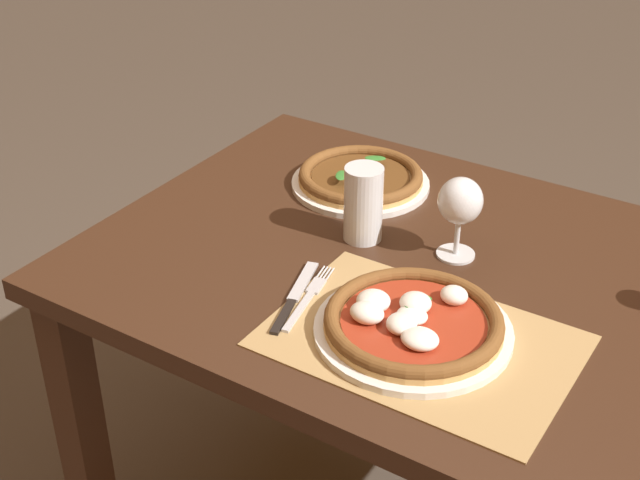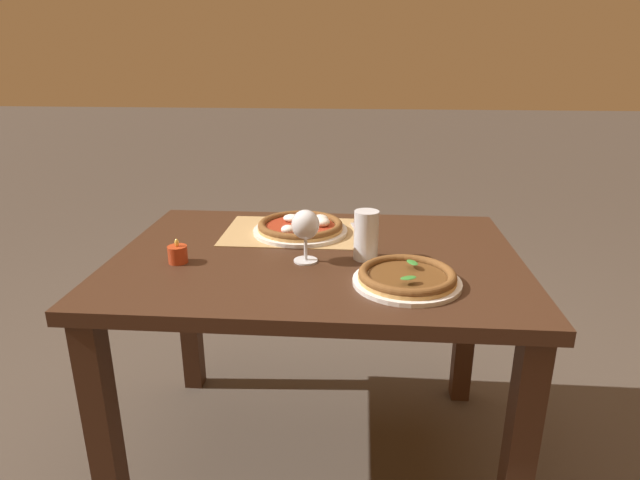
# 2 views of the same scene
# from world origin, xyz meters

# --- Properties ---
(dining_table) EXTENTS (1.21, 0.86, 0.74)m
(dining_table) POSITION_xyz_m (0.00, 0.00, 0.63)
(dining_table) COLOR #382114
(dining_table) RESTS_ON ground
(paper_placemat) EXTENTS (0.47, 0.32, 0.00)m
(paper_placemat) POSITION_xyz_m (0.09, -0.20, 0.74)
(paper_placemat) COLOR #A88451
(paper_placemat) RESTS_ON dining_table
(pizza_near) EXTENTS (0.32, 0.32, 0.05)m
(pizza_near) POSITION_xyz_m (0.07, -0.19, 0.76)
(pizza_near) COLOR silver
(pizza_near) RESTS_ON paper_placemat
(pizza_far) EXTENTS (0.28, 0.28, 0.04)m
(pizza_far) POSITION_xyz_m (-0.25, 0.20, 0.76)
(pizza_far) COLOR silver
(pizza_far) RESTS_ON dining_table
(wine_glass) EXTENTS (0.08, 0.08, 0.16)m
(wine_glass) POSITION_xyz_m (0.03, 0.06, 0.85)
(wine_glass) COLOR silver
(wine_glass) RESTS_ON dining_table
(pint_glass) EXTENTS (0.07, 0.07, 0.15)m
(pint_glass) POSITION_xyz_m (-0.15, 0.03, 0.81)
(pint_glass) COLOR silver
(pint_glass) RESTS_ON dining_table
(fork) EXTENTS (0.06, 0.20, 0.00)m
(fork) POSITION_xyz_m (-0.12, -0.20, 0.75)
(fork) COLOR #B7B7BC
(fork) RESTS_ON paper_placemat
(knife) EXTENTS (0.08, 0.21, 0.01)m
(knife) POSITION_xyz_m (-0.14, -0.21, 0.75)
(knife) COLOR black
(knife) RESTS_ON paper_placemat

